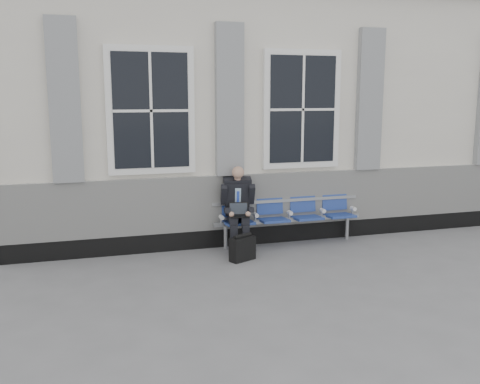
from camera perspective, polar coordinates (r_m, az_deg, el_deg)
name	(u,v)px	position (r m, az deg, el deg)	size (l,w,h in m)	color
ground	(315,267)	(7.97, 8.04, -7.98)	(70.00, 70.00, 0.00)	slate
station_building	(245,108)	(10.82, 0.55, 8.90)	(14.40, 4.40, 4.49)	silver
bench	(288,212)	(9.03, 5.16, -2.11)	(2.60, 0.47, 0.91)	#9EA0A3
businessman	(238,205)	(8.58, -0.22, -1.38)	(0.58, 0.77, 1.37)	black
briefcase	(242,248)	(8.17, 0.27, -6.01)	(0.44, 0.33, 0.42)	black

